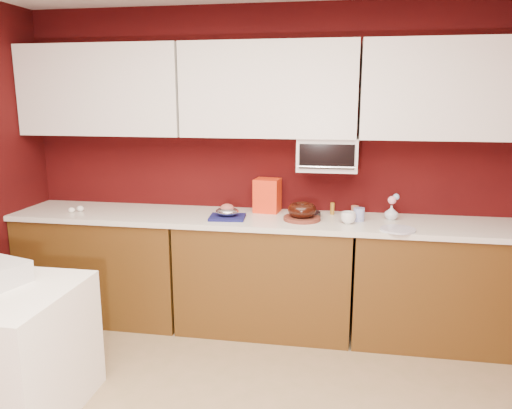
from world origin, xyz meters
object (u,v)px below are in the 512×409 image
Objects in this scene: flower_vase at (391,212)px; pandoro_box at (267,195)px; coffee_mug at (348,217)px; blue_jar at (359,214)px; foil_ham_nest at (227,211)px; toaster_oven at (327,154)px; bundt_cake at (302,210)px.

pandoro_box is at bearing 174.10° from flower_vase.
coffee_mug is 0.12m from blue_jar.
foil_ham_nest is 1.23m from flower_vase.
foil_ham_nest is at bearing -161.07° from toaster_oven.
coffee_mug is at bearing 0.30° from foil_ham_nest.
blue_jar is at bearing -31.67° from toaster_oven.
toaster_oven is 0.64m from flower_vase.
foil_ham_nest is (-0.56, -0.05, -0.03)m from bundt_cake.
toaster_oven is 0.88m from foil_ham_nest.
bundt_cake is 2.15× the size of blue_jar.
toaster_oven is 2.54× the size of foil_ham_nest.
coffee_mug reaches higher than foil_ham_nest.
blue_jar is at bearing 6.81° from bundt_cake.
pandoro_box is (-0.47, 0.03, -0.34)m from toaster_oven.
flower_vase is at bearing -7.71° from toaster_oven.
flower_vase is at bearing 19.91° from blue_jar.
blue_jar is 0.26m from flower_vase.
coffee_mug is (0.17, -0.25, -0.42)m from toaster_oven.
foil_ham_nest is 0.67× the size of pandoro_box.
toaster_oven reaches higher than coffee_mug.
pandoro_box reaches higher than flower_vase.
pandoro_box is 0.96m from flower_vase.
toaster_oven is 3.73× the size of flower_vase.
toaster_oven is at bearing 2.23° from pandoro_box.
pandoro_box is at bearing 156.46° from coffee_mug.
toaster_oven is 2.13× the size of bundt_cake.
pandoro_box is at bearing 141.63° from bundt_cake.
blue_jar is at bearing 5.63° from foil_ham_nest.
coffee_mug is (0.64, -0.28, -0.08)m from pandoro_box.
blue_jar is (0.25, -0.15, -0.43)m from toaster_oven.
foil_ham_nest is at bearing -126.72° from pandoro_box.
pandoro_box is at bearing 176.01° from toaster_oven.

